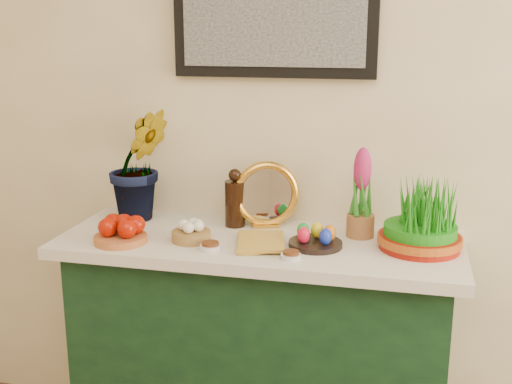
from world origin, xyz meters
TOP-DOWN VIEW (x-y plane):
  - sideboard at (-0.44, 2.00)m, footprint 1.30×0.45m
  - tablecloth at (-0.44, 2.00)m, footprint 1.40×0.55m
  - hyacinth_green at (-0.94, 2.13)m, footprint 0.37×0.36m
  - apple_bowl at (-0.90, 1.85)m, footprint 0.23×0.23m
  - garlic_basket at (-0.66, 1.92)m, footprint 0.17×0.17m
  - vinegar_cruet at (-0.56, 2.12)m, footprint 0.07×0.07m
  - mirror at (-0.45, 2.15)m, footprint 0.25×0.14m
  - book at (-0.50, 1.91)m, footprint 0.19×0.24m
  - spice_dish_left at (-0.57, 1.85)m, footprint 0.07×0.07m
  - spice_dish_right at (-0.30, 1.83)m, footprint 0.07×0.07m
  - egg_plate at (-0.24, 1.96)m, footprint 0.22×0.22m
  - hyacinth_pink at (-0.10, 2.11)m, footprint 0.10×0.10m
  - wheatgrass_sabzeh at (0.10, 2.02)m, footprint 0.28×0.28m

SIDE VIEW (x-z plane):
  - sideboard at x=-0.44m, z-range 0.00..0.85m
  - tablecloth at x=-0.44m, z-range 0.85..0.89m
  - spice_dish_right at x=-0.30m, z-range 0.89..0.92m
  - spice_dish_left at x=-0.57m, z-range 0.89..0.92m
  - book at x=-0.50m, z-range 0.89..0.92m
  - egg_plate at x=-0.24m, z-range 0.88..0.95m
  - garlic_basket at x=-0.66m, z-range 0.88..0.96m
  - apple_bowl at x=-0.90m, z-range 0.88..0.97m
  - vinegar_cruet at x=-0.56m, z-range 0.88..1.09m
  - wheatgrass_sabzeh at x=0.10m, z-range 0.88..1.10m
  - mirror at x=-0.45m, z-range 0.89..1.13m
  - hyacinth_pink at x=-0.10m, z-range 0.87..1.19m
  - hyacinth_green at x=-0.94m, z-range 0.89..1.46m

